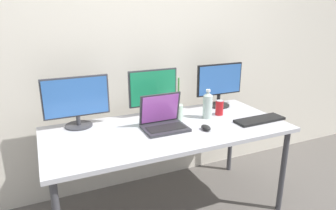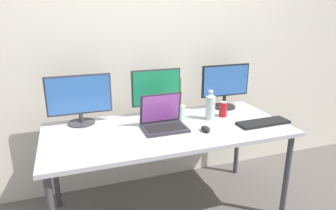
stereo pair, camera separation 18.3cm
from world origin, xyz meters
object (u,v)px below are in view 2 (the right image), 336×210
work_desk (168,134)px  monitor_center (156,91)px  monitor_left (79,99)px  keyboard_main (263,123)px  water_bottle (210,106)px  mouse_by_keyboard (206,129)px  bamboo_vase (180,112)px  soda_can_near_keyboard (223,109)px  monitor_right (225,84)px  laptop_silver (163,120)px

work_desk → monitor_center: (0.01, 0.31, 0.27)m
monitor_left → keyboard_main: (1.34, -0.47, -0.19)m
monitor_center → water_bottle: 0.46m
mouse_by_keyboard → bamboo_vase: bamboo_vase is taller
soda_can_near_keyboard → bamboo_vase: bearing=175.3°
mouse_by_keyboard → soda_can_near_keyboard: (0.28, 0.25, 0.04)m
monitor_center → water_bottle: (0.38, -0.25, -0.10)m
monitor_right → work_desk: bearing=-154.9°
laptop_silver → mouse_by_keyboard: (0.27, -0.17, -0.04)m
keyboard_main → monitor_center: bearing=145.0°
monitor_right → laptop_silver: bearing=-156.9°
monitor_right → laptop_silver: (-0.68, -0.29, -0.16)m
keyboard_main → water_bottle: water_bottle is taller
monitor_right → bamboo_vase: 0.55m
work_desk → bamboo_vase: size_ratio=5.25×
work_desk → mouse_by_keyboard: (0.24, -0.16, 0.07)m
mouse_by_keyboard → soda_can_near_keyboard: 0.38m
work_desk → keyboard_main: size_ratio=4.33×
work_desk → soda_can_near_keyboard: bearing=10.1°
laptop_silver → monitor_left: bearing=153.1°
work_desk → mouse_by_keyboard: mouse_by_keyboard is taller
monitor_right → bamboo_vase: (-0.50, -0.18, -0.14)m
laptop_silver → water_bottle: size_ratio=1.34×
keyboard_main → soda_can_near_keyboard: bearing=127.9°
monitor_center → laptop_silver: (-0.04, -0.30, -0.15)m
monitor_left → soda_can_near_keyboard: 1.16m
keyboard_main → mouse_by_keyboard: size_ratio=4.33×
water_bottle → soda_can_near_keyboard: bearing=10.3°
monitor_right → mouse_by_keyboard: bearing=-131.8°
laptop_silver → soda_can_near_keyboard: (0.55, 0.08, 0.00)m
work_desk → monitor_center: size_ratio=4.37×
mouse_by_keyboard → keyboard_main: bearing=-1.5°
monitor_right → water_bottle: size_ratio=1.89×
monitor_right → keyboard_main: (0.08, -0.47, -0.20)m
monitor_left → monitor_right: (1.26, -0.00, 0.01)m
monitor_center → water_bottle: bearing=-32.9°
water_bottle → soda_can_near_keyboard: 0.14m
work_desk → water_bottle: (0.39, 0.07, 0.16)m
monitor_center → mouse_by_keyboard: monitor_center is taller
bamboo_vase → laptop_silver: bearing=-148.5°
work_desk → bamboo_vase: 0.23m
keyboard_main → mouse_by_keyboard: mouse_by_keyboard is taller
work_desk → monitor_left: size_ratio=3.74×
water_bottle → bamboo_vase: (-0.24, 0.05, -0.04)m
work_desk → mouse_by_keyboard: 0.29m
monitor_left → keyboard_main: size_ratio=1.16×
laptop_silver → mouse_by_keyboard: bearing=-31.9°
work_desk → keyboard_main: (0.73, -0.17, 0.06)m
keyboard_main → soda_can_near_keyboard: (-0.21, 0.26, 0.05)m
monitor_left → keyboard_main: 1.44m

